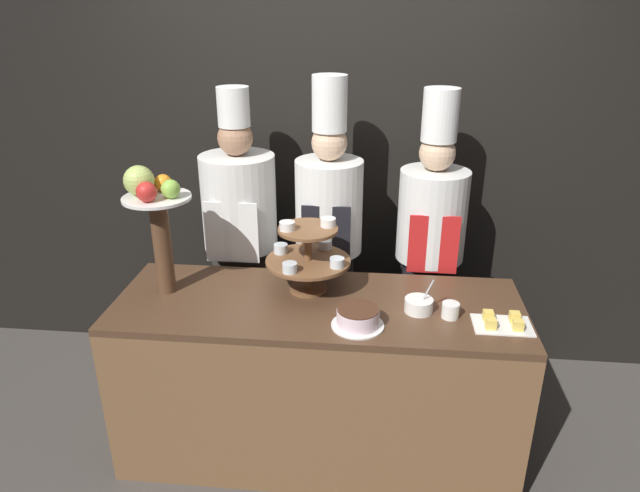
{
  "coord_description": "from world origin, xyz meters",
  "views": [
    {
      "loc": [
        0.25,
        -2.03,
        2.18
      ],
      "look_at": [
        0.0,
        0.45,
        1.11
      ],
      "focal_mm": 32.0,
      "sensor_mm": 36.0,
      "label": 1
    }
  ],
  "objects": [
    {
      "name": "wall_back",
      "position": [
        0.0,
        1.32,
        1.4
      ],
      "size": [
        10.0,
        0.06,
        2.8
      ],
      "color": "black",
      "rests_on": "ground_plane"
    },
    {
      "name": "buffet_counter",
      "position": [
        0.0,
        0.35,
        0.43
      ],
      "size": [
        1.95,
        0.7,
        0.86
      ],
      "color": "brown",
      "rests_on": "ground_plane"
    },
    {
      "name": "tiered_stand",
      "position": [
        -0.06,
        0.47,
        1.06
      ],
      "size": [
        0.42,
        0.42,
        0.37
      ],
      "color": "brown",
      "rests_on": "buffet_counter"
    },
    {
      "name": "fruit_pedestal",
      "position": [
        -0.77,
        0.39,
        1.29
      ],
      "size": [
        0.32,
        0.32,
        0.63
      ],
      "color": "brown",
      "rests_on": "buffet_counter"
    },
    {
      "name": "cake_round",
      "position": [
        0.2,
        0.15,
        0.9
      ],
      "size": [
        0.24,
        0.24,
        0.09
      ],
      "color": "white",
      "rests_on": "buffet_counter"
    },
    {
      "name": "cup_white",
      "position": [
        0.61,
        0.27,
        0.9
      ],
      "size": [
        0.08,
        0.08,
        0.07
      ],
      "color": "white",
      "rests_on": "buffet_counter"
    },
    {
      "name": "cake_square_tray",
      "position": [
        0.83,
        0.22,
        0.88
      ],
      "size": [
        0.26,
        0.17,
        0.05
      ],
      "color": "white",
      "rests_on": "buffet_counter"
    },
    {
      "name": "serving_bowl_near",
      "position": [
        0.47,
        0.31,
        0.89
      ],
      "size": [
        0.13,
        0.13,
        0.17
      ],
      "color": "white",
      "rests_on": "buffet_counter"
    },
    {
      "name": "chef_left",
      "position": [
        -0.51,
        0.93,
        0.97
      ],
      "size": [
        0.42,
        0.42,
        1.78
      ],
      "color": "#38332D",
      "rests_on": "ground_plane"
    },
    {
      "name": "chef_center_left",
      "position": [
        -0.0,
        0.93,
        1.0
      ],
      "size": [
        0.37,
        0.37,
        1.84
      ],
      "color": "#28282D",
      "rests_on": "ground_plane"
    },
    {
      "name": "chef_center_right",
      "position": [
        0.57,
        0.93,
        0.97
      ],
      "size": [
        0.37,
        0.37,
        1.79
      ],
      "color": "black",
      "rests_on": "ground_plane"
    }
  ]
}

